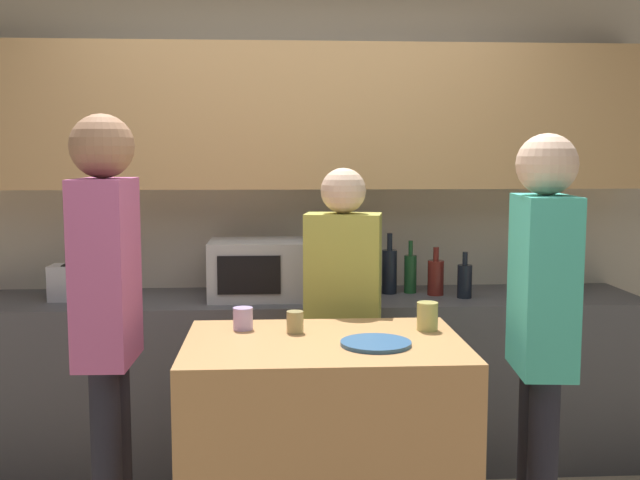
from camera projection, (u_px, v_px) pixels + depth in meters
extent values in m
cube|color=beige|center=(295.00, 204.00, 4.21)|extent=(6.40, 0.08, 2.70)
cube|color=tan|center=(296.00, 117.00, 3.96)|extent=(3.74, 0.32, 0.75)
cube|color=#4C4C51|center=(298.00, 379.00, 3.97)|extent=(3.60, 0.62, 0.89)
cube|color=#B27F4C|center=(324.00, 460.00, 2.86)|extent=(1.05, 0.73, 0.94)
cube|color=#B7BABC|center=(260.00, 269.00, 3.89)|extent=(0.52, 0.38, 0.30)
cube|color=black|center=(249.00, 275.00, 3.69)|extent=(0.31, 0.01, 0.19)
cube|color=silver|center=(77.00, 282.00, 3.84)|extent=(0.26, 0.16, 0.18)
cube|color=black|center=(66.00, 265.00, 3.82)|extent=(0.02, 0.11, 0.01)
cube|color=black|center=(86.00, 264.00, 3.83)|extent=(0.02, 0.11, 0.01)
cylinder|color=#333D4C|center=(554.00, 285.00, 3.99)|extent=(0.14, 0.14, 0.10)
cylinder|color=#38662D|center=(555.00, 259.00, 3.98)|extent=(0.01, 0.01, 0.18)
sphere|color=#3D7A38|center=(556.00, 233.00, 3.96)|extent=(0.13, 0.13, 0.13)
cylinder|color=maroon|center=(370.00, 277.00, 3.94)|extent=(0.07, 0.07, 0.20)
cylinder|color=maroon|center=(371.00, 251.00, 3.92)|extent=(0.02, 0.02, 0.08)
cylinder|color=black|center=(389.00, 272.00, 4.00)|extent=(0.08, 0.08, 0.23)
cylinder|color=black|center=(390.00, 242.00, 3.98)|extent=(0.03, 0.03, 0.09)
cylinder|color=#194723|center=(410.00, 274.00, 4.02)|extent=(0.07, 0.07, 0.20)
cylinder|color=#194723|center=(411.00, 248.00, 4.01)|extent=(0.02, 0.02, 0.08)
cylinder|color=maroon|center=(436.00, 278.00, 3.96)|extent=(0.09, 0.09, 0.18)
cylinder|color=maroon|center=(436.00, 254.00, 3.95)|extent=(0.03, 0.03, 0.07)
cylinder|color=black|center=(465.00, 281.00, 3.88)|extent=(0.08, 0.08, 0.17)
cylinder|color=black|center=(465.00, 258.00, 3.87)|extent=(0.03, 0.03, 0.07)
cylinder|color=#2D5684|center=(376.00, 343.00, 2.73)|extent=(0.26, 0.26, 0.01)
cylinder|color=tan|center=(427.00, 316.00, 2.96)|extent=(0.08, 0.08, 0.11)
cylinder|color=tan|center=(295.00, 322.00, 2.92)|extent=(0.07, 0.07, 0.09)
cylinder|color=#C4ABE9|center=(243.00, 319.00, 2.97)|extent=(0.08, 0.08, 0.09)
cylinder|color=black|center=(118.00, 464.00, 2.92)|extent=(0.11, 0.11, 0.86)
cube|color=#BE5892|center=(106.00, 271.00, 2.75)|extent=(0.20, 0.35, 0.68)
sphere|color=#9E7051|center=(102.00, 146.00, 2.70)|extent=(0.23, 0.23, 0.23)
cylinder|color=black|center=(531.00, 468.00, 2.91)|extent=(0.11, 0.11, 0.83)
cube|color=#41B9A2|center=(543.00, 284.00, 2.75)|extent=(0.22, 0.36, 0.65)
sphere|color=beige|center=(547.00, 164.00, 2.70)|extent=(0.22, 0.22, 0.22)
cylinder|color=black|center=(360.00, 424.00, 3.48)|extent=(0.11, 0.11, 0.76)
cylinder|color=black|center=(326.00, 422.00, 3.51)|extent=(0.11, 0.11, 0.76)
cube|color=#ACAB47|center=(343.00, 279.00, 3.42)|extent=(0.37, 0.25, 0.60)
sphere|color=beige|center=(343.00, 191.00, 3.37)|extent=(0.21, 0.21, 0.21)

